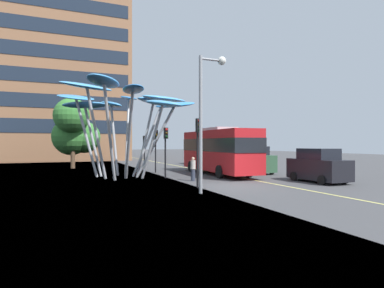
{
  "coord_description": "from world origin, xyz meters",
  "views": [
    {
      "loc": [
        -9.62,
        -16.95,
        2.54
      ],
      "look_at": [
        -0.05,
        6.2,
        2.5
      ],
      "focal_mm": 30.58,
      "sensor_mm": 36.0,
      "label": 1
    }
  ],
  "objects_px": {
    "traffic_light_kerb_far": "(166,142)",
    "car_side_street": "(198,156)",
    "pedestrian": "(193,169)",
    "traffic_light_kerb_near": "(198,138)",
    "traffic_light_opposite": "(145,145)",
    "car_parked_far": "(218,159)",
    "car_parked_near": "(318,166)",
    "street_lamp": "(207,104)",
    "red_bus": "(218,149)",
    "car_parked_mid": "(254,161)",
    "traffic_light_island_mid": "(156,142)",
    "leaf_sculpture": "(126,102)"
  },
  "relations": [
    {
      "from": "traffic_light_kerb_far",
      "to": "car_side_street",
      "type": "xyz_separation_m",
      "value": [
        8.74,
        14.36,
        -1.68
      ]
    },
    {
      "from": "traffic_light_kerb_far",
      "to": "pedestrian",
      "type": "xyz_separation_m",
      "value": [
        1.21,
        -2.26,
        -1.86
      ]
    },
    {
      "from": "traffic_light_kerb_near",
      "to": "traffic_light_opposite",
      "type": "xyz_separation_m",
      "value": [
        0.1,
        12.73,
        -0.49
      ]
    },
    {
      "from": "car_parked_far",
      "to": "car_parked_near",
      "type": "bearing_deg",
      "value": -88.93
    },
    {
      "from": "street_lamp",
      "to": "traffic_light_kerb_far",
      "type": "bearing_deg",
      "value": 88.29
    },
    {
      "from": "traffic_light_kerb_far",
      "to": "car_side_street",
      "type": "distance_m",
      "value": 16.89
    },
    {
      "from": "car_parked_far",
      "to": "red_bus",
      "type": "bearing_deg",
      "value": -116.61
    },
    {
      "from": "car_side_street",
      "to": "pedestrian",
      "type": "distance_m",
      "value": 18.24
    },
    {
      "from": "traffic_light_opposite",
      "to": "car_parked_mid",
      "type": "xyz_separation_m",
      "value": [
        8.03,
        -5.94,
        -1.29
      ]
    },
    {
      "from": "traffic_light_opposite",
      "to": "car_side_street",
      "type": "height_order",
      "value": "traffic_light_opposite"
    },
    {
      "from": "traffic_light_kerb_near",
      "to": "car_side_street",
      "type": "relative_size",
      "value": 1.0
    },
    {
      "from": "car_side_street",
      "to": "street_lamp",
      "type": "relative_size",
      "value": 0.56
    },
    {
      "from": "traffic_light_kerb_far",
      "to": "car_parked_far",
      "type": "relative_size",
      "value": 0.84
    },
    {
      "from": "traffic_light_kerb_far",
      "to": "traffic_light_island_mid",
      "type": "height_order",
      "value": "traffic_light_island_mid"
    },
    {
      "from": "traffic_light_kerb_far",
      "to": "pedestrian",
      "type": "distance_m",
      "value": 3.17
    },
    {
      "from": "pedestrian",
      "to": "leaf_sculpture",
      "type": "bearing_deg",
      "value": 132.48
    },
    {
      "from": "leaf_sculpture",
      "to": "traffic_light_opposite",
      "type": "xyz_separation_m",
      "value": [
        2.76,
        5.25,
        -3.25
      ]
    },
    {
      "from": "red_bus",
      "to": "traffic_light_island_mid",
      "type": "relative_size",
      "value": 2.82
    },
    {
      "from": "traffic_light_island_mid",
      "to": "leaf_sculpture",
      "type": "bearing_deg",
      "value": -136.83
    },
    {
      "from": "traffic_light_opposite",
      "to": "traffic_light_island_mid",
      "type": "bearing_deg",
      "value": -79.12
    },
    {
      "from": "red_bus",
      "to": "pedestrian",
      "type": "bearing_deg",
      "value": -136.41
    },
    {
      "from": "red_bus",
      "to": "traffic_light_island_mid",
      "type": "bearing_deg",
      "value": 140.49
    },
    {
      "from": "leaf_sculpture",
      "to": "pedestrian",
      "type": "height_order",
      "value": "leaf_sculpture"
    },
    {
      "from": "traffic_light_kerb_far",
      "to": "car_parked_mid",
      "type": "xyz_separation_m",
      "value": [
        8.25,
        1.14,
        -1.59
      ]
    },
    {
      "from": "leaf_sculpture",
      "to": "traffic_light_kerb_near",
      "type": "distance_m",
      "value": 8.41
    },
    {
      "from": "car_parked_near",
      "to": "street_lamp",
      "type": "relative_size",
      "value": 0.58
    },
    {
      "from": "traffic_light_kerb_near",
      "to": "pedestrian",
      "type": "distance_m",
      "value": 4.11
    },
    {
      "from": "leaf_sculpture",
      "to": "car_parked_far",
      "type": "bearing_deg",
      "value": 29.63
    },
    {
      "from": "street_lamp",
      "to": "traffic_light_opposite",
      "type": "bearing_deg",
      "value": 88.26
    },
    {
      "from": "red_bus",
      "to": "car_side_street",
      "type": "distance_m",
      "value": 13.65
    },
    {
      "from": "car_parked_far",
      "to": "pedestrian",
      "type": "xyz_separation_m",
      "value": [
        -7.09,
        -10.26,
        -0.14
      ]
    },
    {
      "from": "car_parked_mid",
      "to": "car_side_street",
      "type": "xyz_separation_m",
      "value": [
        0.49,
        13.22,
        -0.09
      ]
    },
    {
      "from": "car_side_street",
      "to": "traffic_light_opposite",
      "type": "bearing_deg",
      "value": -139.51
    },
    {
      "from": "red_bus",
      "to": "traffic_light_opposite",
      "type": "relative_size",
      "value": 3.21
    },
    {
      "from": "traffic_light_kerb_far",
      "to": "traffic_light_island_mid",
      "type": "bearing_deg",
      "value": 82.3
    },
    {
      "from": "traffic_light_kerb_near",
      "to": "car_parked_near",
      "type": "xyz_separation_m",
      "value": [
        8.45,
        -0.37,
        -1.82
      ]
    },
    {
      "from": "red_bus",
      "to": "pedestrian",
      "type": "distance_m",
      "value": 5.31
    },
    {
      "from": "leaf_sculpture",
      "to": "car_side_street",
      "type": "bearing_deg",
      "value": 48.0
    },
    {
      "from": "traffic_light_opposite",
      "to": "car_parked_near",
      "type": "bearing_deg",
      "value": -57.5
    },
    {
      "from": "car_parked_near",
      "to": "street_lamp",
      "type": "distance_m",
      "value": 9.58
    },
    {
      "from": "car_parked_mid",
      "to": "car_side_street",
      "type": "bearing_deg",
      "value": 87.87
    },
    {
      "from": "leaf_sculpture",
      "to": "traffic_light_opposite",
      "type": "distance_m",
      "value": 6.76
    },
    {
      "from": "car_parked_far",
      "to": "car_side_street",
      "type": "xyz_separation_m",
      "value": [
        0.44,
        6.36,
        0.04
      ]
    },
    {
      "from": "car_parked_far",
      "to": "street_lamp",
      "type": "bearing_deg",
      "value": -118.77
    },
    {
      "from": "car_parked_far",
      "to": "traffic_light_kerb_near",
      "type": "bearing_deg",
      "value": -120.96
    },
    {
      "from": "street_lamp",
      "to": "red_bus",
      "type": "bearing_deg",
      "value": 59.65
    },
    {
      "from": "traffic_light_island_mid",
      "to": "car_parked_far",
      "type": "bearing_deg",
      "value": 22.52
    },
    {
      "from": "leaf_sculpture",
      "to": "street_lamp",
      "type": "relative_size",
      "value": 1.66
    },
    {
      "from": "car_parked_far",
      "to": "car_side_street",
      "type": "height_order",
      "value": "car_side_street"
    },
    {
      "from": "traffic_light_island_mid",
      "to": "street_lamp",
      "type": "bearing_deg",
      "value": -94.06
    }
  ]
}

